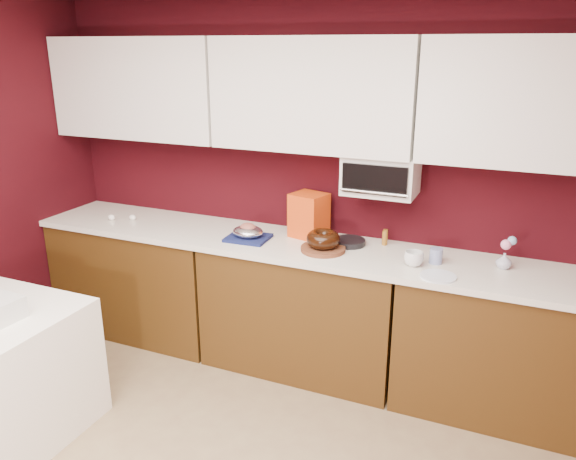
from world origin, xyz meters
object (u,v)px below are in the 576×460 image
(blue_jar, at_px, (436,256))
(toaster_oven, at_px, (381,174))
(pandoro_box, at_px, (309,215))
(bundt_cake, at_px, (323,239))
(foil_ham_nest, at_px, (248,232))
(coffee_mug, at_px, (414,257))
(flower_vase, at_px, (504,260))

(blue_jar, bearing_deg, toaster_oven, 158.04)
(pandoro_box, bearing_deg, toaster_oven, 14.10)
(bundt_cake, height_order, pandoro_box, pandoro_box)
(bundt_cake, distance_m, pandoro_box, 0.31)
(foil_ham_nest, distance_m, coffee_mug, 1.12)
(toaster_oven, height_order, bundt_cake, toaster_oven)
(coffee_mug, bearing_deg, foil_ham_nest, 178.25)
(foil_ham_nest, relative_size, coffee_mug, 1.93)
(foil_ham_nest, bearing_deg, bundt_cake, -0.79)
(bundt_cake, bearing_deg, toaster_oven, 38.39)
(foil_ham_nest, distance_m, pandoro_box, 0.43)
(pandoro_box, height_order, blue_jar, pandoro_box)
(coffee_mug, height_order, flower_vase, coffee_mug)
(pandoro_box, distance_m, blue_jar, 0.90)
(pandoro_box, distance_m, flower_vase, 1.27)
(flower_vase, bearing_deg, pandoro_box, 175.94)
(bundt_cake, bearing_deg, foil_ham_nest, 179.21)
(pandoro_box, relative_size, blue_jar, 3.22)
(bundt_cake, bearing_deg, blue_jar, 5.81)
(pandoro_box, height_order, coffee_mug, pandoro_box)
(coffee_mug, bearing_deg, pandoro_box, 161.33)
(foil_ham_nest, xyz_separation_m, pandoro_box, (0.35, 0.23, 0.09))
(foil_ham_nest, xyz_separation_m, blue_jar, (1.23, 0.06, -0.01))
(coffee_mug, bearing_deg, bundt_cake, 177.37)
(bundt_cake, bearing_deg, coffee_mug, -2.63)
(foil_ham_nest, bearing_deg, pandoro_box, 32.74)
(foil_ham_nest, height_order, flower_vase, flower_vase)
(blue_jar, relative_size, flower_vase, 0.86)
(bundt_cake, bearing_deg, pandoro_box, 129.07)
(bundt_cake, xyz_separation_m, coffee_mug, (0.58, -0.03, -0.03))
(toaster_oven, xyz_separation_m, flower_vase, (0.78, -0.09, -0.42))
(toaster_oven, distance_m, flower_vase, 0.89)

